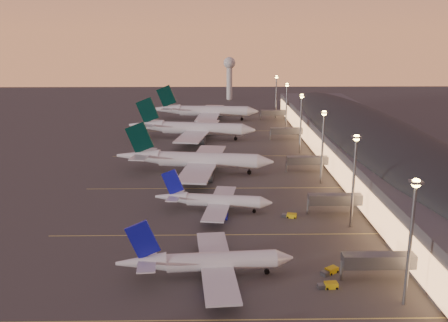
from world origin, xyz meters
TOP-DOWN VIEW (x-y plane):
  - ground at (0.00, 0.00)m, footprint 700.00×700.00m
  - airliner_narrow_south at (-3.14, -28.13)m, footprint 38.75×34.72m
  - airliner_narrow_north at (-1.74, 13.00)m, footprint 35.29×31.81m
  - airliner_wide_near at (-9.00, 54.71)m, footprint 60.04×55.20m
  - airliner_wide_mid at (-12.85, 115.19)m, footprint 63.70×58.77m
  - airliner_wide_far at (-7.61, 168.84)m, footprint 65.26×59.70m
  - terminal_building at (61.84, 72.47)m, footprint 56.35×255.00m
  - light_masts at (36.00, 65.00)m, footprint 2.20×217.20m
  - radar_tower at (10.00, 260.00)m, footprint 9.00×9.00m
  - lane_markings at (0.00, 40.00)m, footprint 90.00×180.36m
  - baggage_tug_a at (22.51, -33.40)m, footprint 4.32×2.12m
  - baggage_tug_b at (24.26, -26.97)m, footprint 4.39×3.80m
  - baggage_tug_c at (20.35, 7.32)m, footprint 4.44×2.79m
  - baggage_tug_d at (11.16, -21.35)m, footprint 2.03×3.79m

SIDE VIEW (x-z plane):
  - ground at x=0.00m, z-range 0.00..0.00m
  - lane_markings at x=0.00m, z-range 0.01..0.01m
  - baggage_tug_d at x=11.16m, z-range -0.05..1.03m
  - baggage_tug_c at x=20.35m, z-range -0.05..1.18m
  - baggage_tug_a at x=22.51m, z-range -0.05..1.19m
  - baggage_tug_b at x=24.26m, z-range -0.05..1.21m
  - airliner_narrow_north at x=-1.74m, z-range -3.04..9.56m
  - airliner_narrow_south at x=-3.14m, z-range -3.34..10.49m
  - airliner_wide_near at x=-9.00m, z-range -4.66..14.56m
  - airliner_wide_mid at x=-12.85m, z-range -4.96..15.48m
  - airliner_wide_far at x=-7.61m, z-range -5.06..15.81m
  - terminal_building at x=61.84m, z-range 0.05..17.51m
  - light_masts at x=36.00m, z-range 4.60..30.50m
  - radar_tower at x=10.00m, z-range 5.62..38.12m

